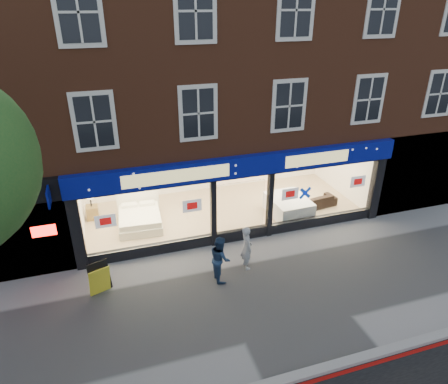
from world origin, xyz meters
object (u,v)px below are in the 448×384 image
mattress_stack (288,206)px  sofa (315,201)px  pedestrian_blue (220,258)px  display_bed (140,217)px  a_board (100,279)px  pedestrian_grey (247,247)px

mattress_stack → sofa: (1.35, 0.24, -0.09)m
mattress_stack → pedestrian_blue: bearing=-141.7°
display_bed → mattress_stack: 5.83m
mattress_stack → a_board: 7.74m
display_bed → sofa: 7.13m
display_bed → pedestrian_grey: 4.70m
display_bed → pedestrian_blue: 4.43m
sofa → a_board: (-8.67, -2.75, 0.12)m
a_board → pedestrian_blue: 3.61m
pedestrian_blue → pedestrian_grey: bearing=-72.6°
sofa → a_board: a_board is taller
mattress_stack → pedestrian_blue: 4.79m
sofa → pedestrian_blue: 6.04m
display_bed → sofa: display_bed is taller
a_board → sofa: bearing=-1.0°
sofa → pedestrian_grey: size_ratio=1.20×
mattress_stack → pedestrian_grey: (-2.77, -2.65, 0.29)m
mattress_stack → pedestrian_blue: pedestrian_blue is taller
display_bed → mattress_stack: size_ratio=1.11×
mattress_stack → sofa: bearing=10.3°
display_bed → sofa: (7.10, -0.73, -0.05)m
pedestrian_grey → pedestrian_blue: 1.03m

